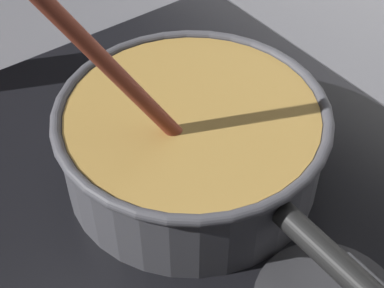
% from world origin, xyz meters
% --- Properties ---
extents(ground, '(2.40, 1.60, 0.04)m').
position_xyz_m(ground, '(0.00, 0.00, -0.02)').
color(ground, '#4C4C51').
extents(hob_plate, '(0.56, 0.48, 0.01)m').
position_xyz_m(hob_plate, '(0.11, 0.08, 0.01)').
color(hob_plate, black).
rests_on(hob_plate, ground).
extents(burner_ring, '(0.18, 0.18, 0.01)m').
position_xyz_m(burner_ring, '(0.11, 0.08, 0.02)').
color(burner_ring, '#592D0C').
rests_on(burner_ring, hob_plate).
extents(cooking_pan, '(0.40, 0.29, 0.30)m').
position_xyz_m(cooking_pan, '(0.12, 0.08, 0.06)').
color(cooking_pan, '#38383D').
rests_on(cooking_pan, hob_plate).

